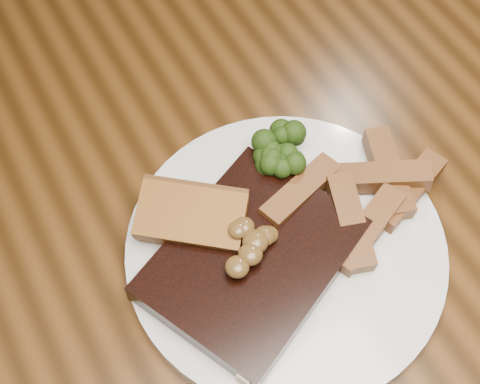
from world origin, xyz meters
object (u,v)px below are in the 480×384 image
object	(u,v)px
garlic_bread	(193,227)
steak	(252,260)
dining_table	(236,262)
plate	(286,250)
potato_wedges	(361,207)

from	to	relation	value
garlic_bread	steak	bearing A→B (deg)	-23.13
steak	garlic_bread	world-z (taller)	steak
dining_table	plate	bearing A→B (deg)	-63.76
steak	potato_wedges	bearing A→B (deg)	-25.68
plate	garlic_bread	world-z (taller)	garlic_bread
plate	potato_wedges	world-z (taller)	potato_wedges
potato_wedges	dining_table	bearing A→B (deg)	152.66
potato_wedges	steak	bearing A→B (deg)	179.01
garlic_bread	plate	bearing A→B (deg)	-0.98
plate	steak	size ratio (longest dim) A/B	1.63
plate	potato_wedges	xyz separation A→B (m)	(0.08, -0.00, 0.02)
dining_table	steak	world-z (taller)	steak
plate	garlic_bread	distance (m)	0.09
dining_table	steak	distance (m)	0.13
steak	plate	bearing A→B (deg)	-23.61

